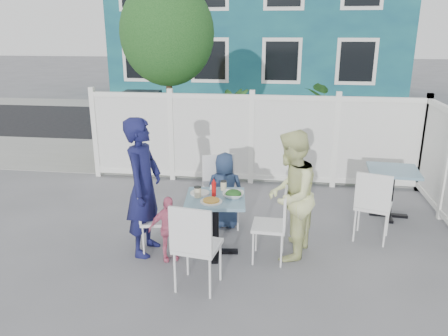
# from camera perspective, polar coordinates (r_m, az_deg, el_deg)

# --- Properties ---
(ground) EXTENTS (80.00, 80.00, 0.00)m
(ground) POSITION_cam_1_polar(r_m,az_deg,el_deg) (5.79, 0.60, -9.77)
(ground) COLOR slate
(near_sidewalk) EXTENTS (24.00, 2.60, 0.01)m
(near_sidewalk) POSITION_cam_1_polar(r_m,az_deg,el_deg) (9.31, 3.55, 0.99)
(near_sidewalk) COLOR gray
(near_sidewalk) RESTS_ON ground
(street) EXTENTS (24.00, 5.00, 0.01)m
(street) POSITION_cam_1_polar(r_m,az_deg,el_deg) (12.89, 4.83, 5.64)
(street) COLOR black
(street) RESTS_ON ground
(far_sidewalk) EXTENTS (24.00, 1.60, 0.01)m
(far_sidewalk) POSITION_cam_1_polar(r_m,az_deg,el_deg) (15.94, 5.46, 7.93)
(far_sidewalk) COLOR gray
(far_sidewalk) RESTS_ON ground
(building) EXTENTS (11.00, 6.00, 6.00)m
(building) POSITION_cam_1_polar(r_m,az_deg,el_deg) (19.13, 4.65, 18.57)
(building) COLOR navy
(building) RESTS_ON ground
(fence_back) EXTENTS (5.86, 0.08, 1.60)m
(fence_back) POSITION_cam_1_polar(r_m,az_deg,el_deg) (7.75, 3.60, 3.55)
(fence_back) COLOR white
(fence_back) RESTS_ON ground
(tree) EXTENTS (1.80, 1.62, 3.59)m
(tree) POSITION_cam_1_polar(r_m,az_deg,el_deg) (8.69, -7.44, 17.00)
(tree) COLOR #382316
(tree) RESTS_ON ground
(utility_cabinet) EXTENTS (0.75, 0.55, 1.34)m
(utility_cabinet) POSITION_cam_1_polar(r_m,az_deg,el_deg) (9.80, -10.55, 5.59)
(utility_cabinet) COLOR gold
(utility_cabinet) RESTS_ON ground
(potted_shrub_a) EXTENTS (1.22, 1.22, 1.58)m
(potted_shrub_a) POSITION_cam_1_polar(r_m,az_deg,el_deg) (8.47, 0.89, 4.85)
(potted_shrub_a) COLOR #123E15
(potted_shrub_a) RESTS_ON ground
(potted_shrub_b) EXTENTS (1.86, 1.96, 1.70)m
(potted_shrub_b) POSITION_cam_1_polar(r_m,az_deg,el_deg) (8.38, 15.53, 4.48)
(potted_shrub_b) COLOR #123E15
(potted_shrub_b) RESTS_ON ground
(main_table) EXTENTS (0.78, 0.78, 0.75)m
(main_table) POSITION_cam_1_polar(r_m,az_deg,el_deg) (5.31, -1.12, -5.52)
(main_table) COLOR teal
(main_table) RESTS_ON ground
(spare_table) EXTENTS (0.75, 0.75, 0.74)m
(spare_table) POSITION_cam_1_polar(r_m,az_deg,el_deg) (6.82, 21.13, -1.49)
(spare_table) COLOR teal
(spare_table) RESTS_ON ground
(chair_left) EXTENTS (0.45, 0.46, 0.88)m
(chair_left) POSITION_cam_1_polar(r_m,az_deg,el_deg) (5.46, -9.54, -5.85)
(chair_left) COLOR white
(chair_left) RESTS_ON ground
(chair_right) EXTENTS (0.41, 0.42, 0.90)m
(chair_right) POSITION_cam_1_polar(r_m,az_deg,el_deg) (5.22, 6.77, -6.73)
(chair_right) COLOR white
(chair_right) RESTS_ON ground
(chair_back) EXTENTS (0.58, 0.57, 1.00)m
(chair_back) POSITION_cam_1_polar(r_m,az_deg,el_deg) (6.10, -0.51, -2.32)
(chair_back) COLOR white
(chair_back) RESTS_ON ground
(chair_near) EXTENTS (0.51, 0.50, 0.99)m
(chair_near) POSITION_cam_1_polar(r_m,az_deg,el_deg) (4.57, -3.84, -9.56)
(chair_near) COLOR white
(chair_near) RESTS_ON ground
(chair_spare) EXTENTS (0.54, 0.53, 0.97)m
(chair_spare) POSITION_cam_1_polar(r_m,az_deg,el_deg) (5.92, 18.90, -4.16)
(chair_spare) COLOR white
(chair_spare) RESTS_ON ground
(man) EXTENTS (0.46, 0.65, 1.71)m
(man) POSITION_cam_1_polar(r_m,az_deg,el_deg) (5.35, -10.45, -2.47)
(man) COLOR #151746
(man) RESTS_ON ground
(woman) EXTENTS (0.77, 0.89, 1.57)m
(woman) POSITION_cam_1_polar(r_m,az_deg,el_deg) (5.24, 8.65, -3.58)
(woman) COLOR #D0DE53
(woman) RESTS_ON ground
(boy) EXTENTS (0.56, 0.40, 1.07)m
(boy) POSITION_cam_1_polar(r_m,az_deg,el_deg) (6.05, 0.10, -2.96)
(boy) COLOR navy
(boy) RESTS_ON ground
(toddler) EXTENTS (0.51, 0.38, 0.81)m
(toddler) POSITION_cam_1_polar(r_m,az_deg,el_deg) (5.29, -7.27, -7.83)
(toddler) COLOR #DC688C
(toddler) RESTS_ON ground
(plate_main) EXTENTS (0.26, 0.26, 0.02)m
(plate_main) POSITION_cam_1_polar(r_m,az_deg,el_deg) (5.09, -1.67, -4.40)
(plate_main) COLOR white
(plate_main) RESTS_ON main_table
(plate_side) EXTENTS (0.24, 0.24, 0.02)m
(plate_side) POSITION_cam_1_polar(r_m,az_deg,el_deg) (5.36, -3.17, -3.26)
(plate_side) COLOR white
(plate_side) RESTS_ON main_table
(salad_bowl) EXTENTS (0.25, 0.25, 0.06)m
(salad_bowl) POSITION_cam_1_polar(r_m,az_deg,el_deg) (5.23, 1.23, -3.53)
(salad_bowl) COLOR white
(salad_bowl) RESTS_ON main_table
(coffee_cup_a) EXTENTS (0.08, 0.08, 0.12)m
(coffee_cup_a) POSITION_cam_1_polar(r_m,az_deg,el_deg) (5.23, -3.45, -3.21)
(coffee_cup_a) COLOR beige
(coffee_cup_a) RESTS_ON main_table
(coffee_cup_b) EXTENTS (0.08, 0.08, 0.11)m
(coffee_cup_b) POSITION_cam_1_polar(r_m,az_deg,el_deg) (5.45, -0.06, -2.36)
(coffee_cup_b) COLOR beige
(coffee_cup_b) RESTS_ON main_table
(ketchup_bottle) EXTENTS (0.05, 0.05, 0.17)m
(ketchup_bottle) POSITION_cam_1_polar(r_m,az_deg,el_deg) (5.25, -1.33, -2.77)
(ketchup_bottle) COLOR red
(ketchup_bottle) RESTS_ON main_table
(salt_shaker) EXTENTS (0.03, 0.03, 0.06)m
(salt_shaker) POSITION_cam_1_polar(r_m,az_deg,el_deg) (5.47, -1.71, -2.56)
(salt_shaker) COLOR white
(salt_shaker) RESTS_ON main_table
(pepper_shaker) EXTENTS (0.03, 0.03, 0.06)m
(pepper_shaker) POSITION_cam_1_polar(r_m,az_deg,el_deg) (5.47, -1.39, -2.55)
(pepper_shaker) COLOR black
(pepper_shaker) RESTS_ON main_table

